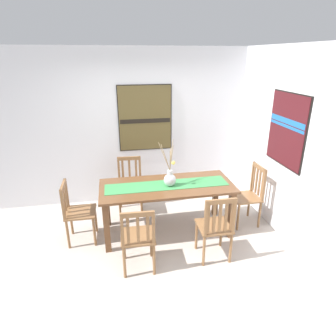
{
  "coord_description": "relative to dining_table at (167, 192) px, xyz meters",
  "views": [
    {
      "loc": [
        -0.59,
        -3.24,
        2.56
      ],
      "look_at": [
        0.18,
        0.71,
        0.99
      ],
      "focal_mm": 31.12,
      "sensor_mm": 36.0,
      "label": 1
    }
  ],
  "objects": [
    {
      "name": "ground_plane",
      "position": [
        -0.14,
        -0.57,
        -0.68
      ],
      "size": [
        6.4,
        6.4,
        0.03
      ],
      "primitive_type": "cube",
      "color": "#B2A89E"
    },
    {
      "name": "wall_back",
      "position": [
        -0.14,
        1.29,
        0.69
      ],
      "size": [
        6.4,
        0.12,
        2.7
      ],
      "primitive_type": "cube",
      "color": "silver",
      "rests_on": "ground_plane"
    },
    {
      "name": "wall_side",
      "position": [
        1.72,
        -0.57,
        0.69
      ],
      "size": [
        0.12,
        6.4,
        2.7
      ],
      "primitive_type": "cube",
      "color": "silver",
      "rests_on": "ground_plane"
    },
    {
      "name": "dining_table",
      "position": [
        0.0,
        0.0,
        0.0
      ],
      "size": [
        1.95,
        0.84,
        0.78
      ],
      "color": "brown",
      "rests_on": "ground_plane"
    },
    {
      "name": "table_runner",
      "position": [
        0.0,
        0.0,
        0.12
      ],
      "size": [
        1.8,
        0.36,
        0.01
      ],
      "primitive_type": "cube",
      "color": "#388447",
      "rests_on": "dining_table"
    },
    {
      "name": "centerpiece_vase",
      "position": [
        0.04,
        -0.04,
        0.23
      ],
      "size": [
        0.25,
        0.23,
        0.66
      ],
      "color": "silver",
      "rests_on": "dining_table"
    },
    {
      "name": "chair_0",
      "position": [
        1.32,
        -0.01,
        -0.16
      ],
      "size": [
        0.43,
        0.43,
        0.98
      ],
      "color": "brown",
      "rests_on": "ground_plane"
    },
    {
      "name": "chair_1",
      "position": [
        0.49,
        -0.77,
        -0.16
      ],
      "size": [
        0.43,
        0.43,
        0.95
      ],
      "color": "brown",
      "rests_on": "ground_plane"
    },
    {
      "name": "chair_2",
      "position": [
        -0.51,
        -0.79,
        -0.19
      ],
      "size": [
        0.44,
        0.44,
        0.9
      ],
      "color": "brown",
      "rests_on": "ground_plane"
    },
    {
      "name": "chair_3",
      "position": [
        -0.5,
        0.75,
        -0.17
      ],
      "size": [
        0.45,
        0.45,
        0.95
      ],
      "color": "brown",
      "rests_on": "ground_plane"
    },
    {
      "name": "chair_4",
      "position": [
        -1.31,
        0.01,
        -0.18
      ],
      "size": [
        0.43,
        0.43,
        0.91
      ],
      "color": "brown",
      "rests_on": "ground_plane"
    },
    {
      "name": "painting_on_back_wall",
      "position": [
        -0.15,
        1.22,
        0.86
      ],
      "size": [
        0.94,
        0.05,
        1.14
      ],
      "color": "black"
    },
    {
      "name": "painting_on_side_wall",
      "position": [
        1.65,
        -0.25,
        0.92
      ],
      "size": [
        0.05,
        0.86,
        1.02
      ],
      "color": "black"
    }
  ]
}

